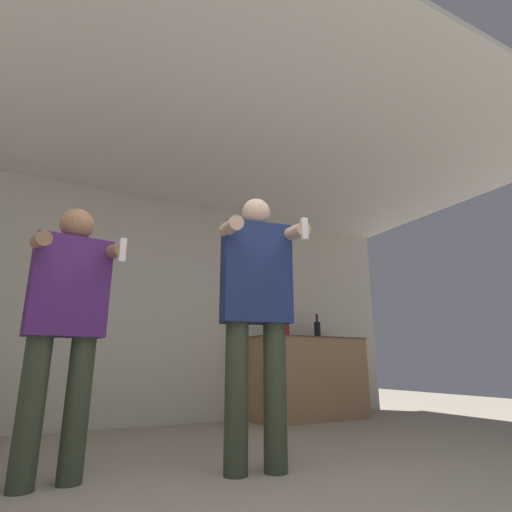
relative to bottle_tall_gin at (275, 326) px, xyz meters
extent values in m
cube|color=beige|center=(-1.60, 0.37, 0.20)|extent=(7.00, 0.06, 2.55)
cube|color=silver|center=(-1.60, -1.22, 1.50)|extent=(7.00, 3.65, 0.05)
cube|color=#997551|center=(0.44, 0.02, -0.60)|extent=(1.40, 0.64, 0.94)
cube|color=brown|center=(0.44, 0.02, -0.13)|extent=(1.43, 0.67, 0.01)
cylinder|color=#194723|center=(0.00, 0.00, -0.01)|extent=(0.07, 0.07, 0.22)
cylinder|color=#194723|center=(0.00, 0.00, 0.14)|extent=(0.03, 0.03, 0.08)
sphere|color=#B29933|center=(0.00, 0.00, 0.17)|extent=(0.03, 0.03, 0.03)
cylinder|color=maroon|center=(0.16, 0.00, -0.04)|extent=(0.07, 0.07, 0.16)
cylinder|color=maroon|center=(0.16, 0.00, 0.07)|extent=(0.03, 0.03, 0.06)
sphere|color=black|center=(0.16, 0.00, 0.10)|extent=(0.03, 0.03, 0.03)
cylinder|color=black|center=(0.62, 0.00, -0.02)|extent=(0.08, 0.08, 0.20)
cylinder|color=black|center=(0.62, 0.00, 0.12)|extent=(0.03, 0.03, 0.10)
sphere|color=maroon|center=(0.62, 0.00, 0.17)|extent=(0.03, 0.03, 0.03)
cylinder|color=#38422D|center=(-1.34, -1.81, -0.62)|extent=(0.15, 0.15, 0.89)
cylinder|color=#38422D|center=(-1.09, -1.86, -0.62)|extent=(0.15, 0.15, 0.89)
cube|color=navy|center=(-1.21, -1.83, 0.16)|extent=(0.49, 0.29, 0.67)
sphere|color=beige|center=(-1.21, -1.83, 0.60)|extent=(0.20, 0.20, 0.20)
cylinder|color=beige|center=(-1.46, -1.96, 0.41)|extent=(0.16, 0.37, 0.15)
cylinder|color=beige|center=(-1.04, -2.05, 0.41)|extent=(0.16, 0.37, 0.15)
cube|color=white|center=(-1.07, -2.22, 0.38)|extent=(0.04, 0.04, 0.14)
cylinder|color=#38422D|center=(-2.45, -1.57, -0.68)|extent=(0.14, 0.14, 0.79)
cylinder|color=#38422D|center=(-2.22, -1.54, -0.68)|extent=(0.14, 0.14, 0.79)
cube|color=#4C236B|center=(-2.34, -1.56, 0.02)|extent=(0.45, 0.26, 0.59)
sphere|color=#9E7051|center=(-2.34, -1.56, 0.41)|extent=(0.20, 0.20, 0.20)
cylinder|color=#9E7051|center=(-2.52, -1.74, 0.23)|extent=(0.13, 0.33, 0.14)
cylinder|color=#9E7051|center=(-2.11, -1.68, 0.23)|extent=(0.13, 0.33, 0.14)
cube|color=white|center=(-2.09, -1.84, 0.21)|extent=(0.04, 0.04, 0.14)
camera|label=1|loc=(-2.43, -4.17, -0.43)|focal=28.00mm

